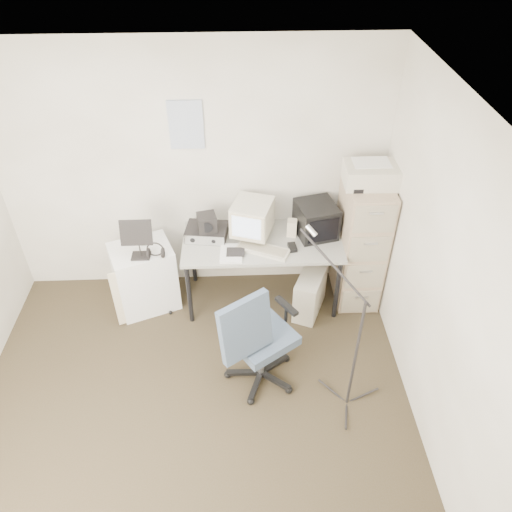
{
  "coord_description": "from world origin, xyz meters",
  "views": [
    {
      "loc": [
        0.41,
        -2.3,
        3.56
      ],
      "look_at": [
        0.55,
        0.95,
        0.95
      ],
      "focal_mm": 35.0,
      "sensor_mm": 36.0,
      "label": 1
    }
  ],
  "objects_px": {
    "desk": "(262,270)",
    "side_cart": "(145,277)",
    "filing_cabinet": "(360,243)",
    "office_chair": "(261,335)"
  },
  "relations": [
    {
      "from": "desk",
      "to": "side_cart",
      "type": "height_order",
      "value": "desk"
    },
    {
      "from": "side_cart",
      "to": "desk",
      "type": "bearing_deg",
      "value": -19.86
    },
    {
      "from": "desk",
      "to": "side_cart",
      "type": "bearing_deg",
      "value": -178.51
    },
    {
      "from": "filing_cabinet",
      "to": "desk",
      "type": "bearing_deg",
      "value": -178.19
    },
    {
      "from": "filing_cabinet",
      "to": "office_chair",
      "type": "bearing_deg",
      "value": -134.24
    },
    {
      "from": "desk",
      "to": "side_cart",
      "type": "xyz_separation_m",
      "value": [
        -1.15,
        -0.03,
        -0.02
      ]
    },
    {
      "from": "filing_cabinet",
      "to": "desk",
      "type": "xyz_separation_m",
      "value": [
        -0.95,
        -0.03,
        -0.29
      ]
    },
    {
      "from": "office_chair",
      "to": "side_cart",
      "type": "bearing_deg",
      "value": 103.76
    },
    {
      "from": "filing_cabinet",
      "to": "desk",
      "type": "height_order",
      "value": "filing_cabinet"
    },
    {
      "from": "filing_cabinet",
      "to": "side_cart",
      "type": "distance_m",
      "value": 2.12
    }
  ]
}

